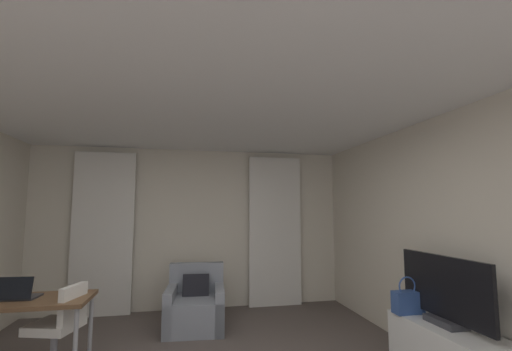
# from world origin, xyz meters

# --- Properties ---
(wall_window) EXTENTS (5.12, 0.06, 2.60)m
(wall_window) POSITION_xyz_m (0.00, 3.03, 1.30)
(wall_window) COLOR beige
(wall_window) RESTS_ON ground
(wall_right) EXTENTS (0.06, 6.12, 2.60)m
(wall_right) POSITION_xyz_m (2.53, 0.00, 1.30)
(wall_right) COLOR beige
(wall_right) RESTS_ON ground
(ceiling) EXTENTS (5.12, 6.12, 0.06)m
(ceiling) POSITION_xyz_m (0.00, 0.00, 2.63)
(ceiling) COLOR white
(ceiling) RESTS_ON wall_left
(curtain_left_panel) EXTENTS (0.90, 0.06, 2.50)m
(curtain_left_panel) POSITION_xyz_m (-1.38, 2.90, 1.25)
(curtain_left_panel) COLOR silver
(curtain_left_panel) RESTS_ON ground
(curtain_right_panel) EXTENTS (0.90, 0.06, 2.50)m
(curtain_right_panel) POSITION_xyz_m (1.38, 2.90, 1.25)
(curtain_right_panel) COLOR silver
(curtain_right_panel) RESTS_ON ground
(armchair) EXTENTS (0.83, 0.85, 0.82)m
(armchair) POSITION_xyz_m (0.03, 2.08, 0.28)
(armchair) COLOR gray
(armchair) RESTS_ON ground
(desk) EXTENTS (1.48, 0.59, 0.76)m
(desk) POSITION_xyz_m (-1.76, 0.92, 0.70)
(desk) COLOR brown
(desk) RESTS_ON ground
(desk_chair) EXTENTS (0.50, 0.50, 0.88)m
(desk_chair) POSITION_xyz_m (-1.28, 0.91, 0.39)
(desk_chair) COLOR gray
(desk_chair) RESTS_ON ground
(laptop) EXTENTS (0.34, 0.28, 0.22)m
(laptop) POSITION_xyz_m (-1.66, 0.93, 0.81)
(laptop) COLOR #2D2D33
(laptop) RESTS_ON desk
(tv_flatscreen) EXTENTS (0.20, 1.08, 0.63)m
(tv_flatscreen) POSITION_xyz_m (2.23, 0.06, 0.84)
(tv_flatscreen) COLOR #333338
(tv_flatscreen) RESTS_ON tv_console
(handbag_primary) EXTENTS (0.30, 0.14, 0.37)m
(handbag_primary) POSITION_xyz_m (2.12, 0.44, 0.66)
(handbag_primary) COLOR #335193
(handbag_primary) RESTS_ON tv_console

